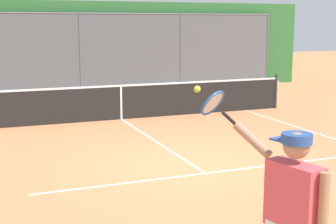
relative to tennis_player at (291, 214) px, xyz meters
name	(u,v)px	position (x,y,z in m)	size (l,w,h in m)	color
ground_plane	(191,164)	(-1.27, -4.89, -1.03)	(60.00, 60.00, 0.00)	#C67A4C
court_line_markings	(212,178)	(-1.27, -3.99, -1.03)	(7.85, 9.75, 0.01)	white
fence_backdrop	(77,47)	(-1.27, -15.66, 0.68)	(19.24, 1.37, 3.44)	#565B60
tennis_net	(121,102)	(-1.27, -9.61, -0.54)	(10.09, 0.09, 1.07)	#2D2D2D
tennis_player	(291,214)	(0.00, 0.00, 0.00)	(0.69, 1.35, 2.03)	silver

